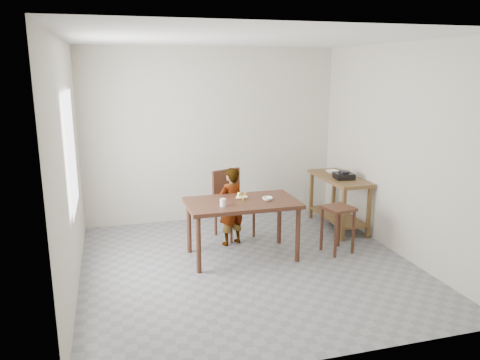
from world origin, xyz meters
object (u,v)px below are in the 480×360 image
object	(u,v)px
prep_counter	(338,202)
child	(231,207)
dining_chair	(235,204)
dining_table	(242,229)
stool	(337,229)

from	to	relation	value
prep_counter	child	xyz separation A→B (m)	(-1.74, -0.23, 0.14)
dining_chair	prep_counter	bearing A→B (deg)	-22.84
dining_table	dining_chair	size ratio (longest dim) A/B	1.46
prep_counter	child	distance (m)	1.76
dining_chair	stool	distance (m)	1.50
dining_chair	stool	bearing A→B (deg)	-59.91
dining_table	dining_chair	xyz separation A→B (m)	(0.11, 0.77, 0.10)
prep_counter	child	size ratio (longest dim) A/B	1.11
dining_table	prep_counter	size ratio (longest dim) A/B	1.17
dining_table	child	size ratio (longest dim) A/B	1.29
child	dining_chair	xyz separation A→B (m)	(0.13, 0.29, -0.06)
child	stool	size ratio (longest dim) A/B	1.74
dining_table	prep_counter	world-z (taller)	prep_counter
dining_table	child	world-z (taller)	child
dining_table	prep_counter	distance (m)	1.86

